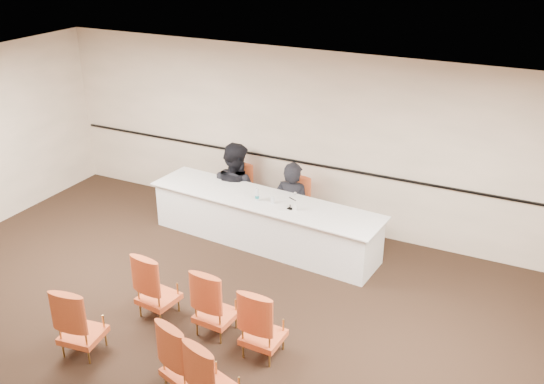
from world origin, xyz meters
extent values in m
plane|color=black|center=(0.00, 0.00, 0.00)|extent=(10.00, 10.00, 0.00)
plane|color=silver|center=(0.00, 0.00, 3.00)|extent=(10.00, 10.00, 0.00)
cube|color=#F6DDC1|center=(0.00, 4.00, 1.50)|extent=(10.00, 0.04, 3.00)
cube|color=black|center=(0.00, 3.96, 1.10)|extent=(9.80, 0.04, 0.03)
imported|color=black|center=(-0.27, 3.51, 0.38)|extent=(0.66, 0.44, 1.77)
imported|color=black|center=(-1.40, 3.60, 0.43)|extent=(1.11, 0.98, 1.92)
cube|color=silver|center=(-0.04, 2.81, 0.79)|extent=(0.35, 0.30, 0.00)
cylinder|color=silver|center=(-0.32, 2.88, 0.84)|extent=(0.08, 0.08, 0.10)
cylinder|color=silver|center=(0.09, 2.81, 0.85)|extent=(0.08, 0.08, 0.12)
camera|label=1|loc=(3.47, -4.81, 4.84)|focal=40.00mm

